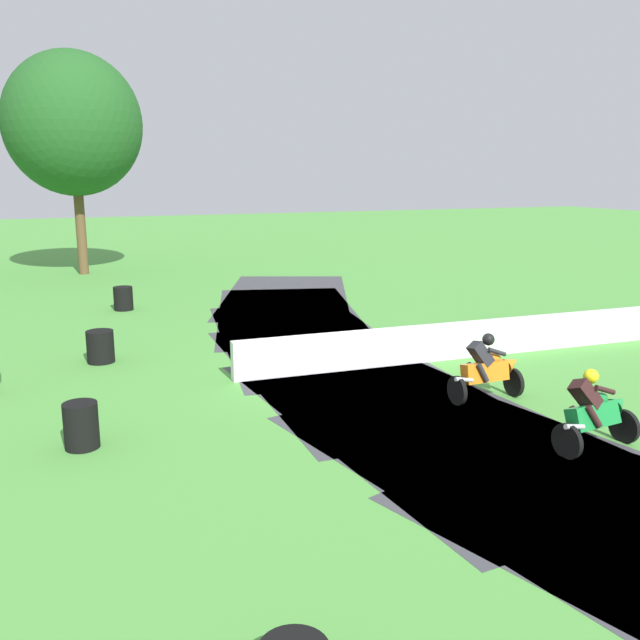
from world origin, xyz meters
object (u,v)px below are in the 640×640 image
object	(u,v)px
traffic_cone	(514,324)
motorcycle_chase_green	(595,411)
tire_stack_near	(123,298)
motorcycle_lead_orange	(488,368)
tire_stack_mid_b	(81,425)
tire_stack_mid_a	(100,347)

from	to	relation	value
traffic_cone	motorcycle_chase_green	bearing A→B (deg)	-118.66
tire_stack_near	traffic_cone	distance (m)	12.85
motorcycle_lead_orange	motorcycle_chase_green	distance (m)	2.79
motorcycle_lead_orange	tire_stack_near	distance (m)	13.78
motorcycle_chase_green	tire_stack_mid_b	xyz separation A→B (m)	(-8.18, 3.19, -0.23)
motorcycle_lead_orange	motorcycle_chase_green	size ratio (longest dim) A/B	1.00
tire_stack_mid_b	traffic_cone	bearing A→B (deg)	19.93
tire_stack_mid_a	motorcycle_lead_orange	bearing A→B (deg)	-39.04
tire_stack_near	motorcycle_chase_green	bearing A→B (deg)	-67.67
motorcycle_lead_orange	tire_stack_mid_a	bearing A→B (deg)	140.96
motorcycle_chase_green	traffic_cone	bearing A→B (deg)	61.34
motorcycle_chase_green	tire_stack_mid_b	distance (m)	8.78
tire_stack_near	tire_stack_mid_a	world-z (taller)	same
motorcycle_chase_green	tire_stack_mid_a	bearing A→B (deg)	130.78
motorcycle_chase_green	tire_stack_mid_b	world-z (taller)	motorcycle_chase_green
tire_stack_mid_a	motorcycle_chase_green	bearing A→B (deg)	-49.22
traffic_cone	motorcycle_lead_orange	bearing A→B (deg)	-132.05
motorcycle_lead_orange	traffic_cone	distance (m)	6.61
tire_stack_mid_a	traffic_cone	bearing A→B (deg)	-4.79
motorcycle_lead_orange	tire_stack_mid_a	world-z (taller)	motorcycle_lead_orange
traffic_cone	tire_stack_near	bearing A→B (deg)	144.27
tire_stack_near	tire_stack_mid_b	bearing A→B (deg)	-99.20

